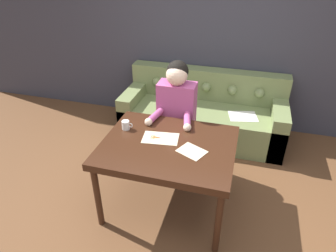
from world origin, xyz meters
TOP-DOWN VIEW (x-y plane):
  - ground_plane at (0.00, 0.00)m, footprint 16.00×16.00m
  - wall_back at (0.00, 1.90)m, footprint 8.00×0.06m
  - dining_table at (-0.13, 0.01)m, footprint 1.23×0.98m
  - couch at (-0.03, 1.48)m, footprint 2.18×0.86m
  - person at (-0.21, 0.65)m, footprint 0.48×0.56m
  - pattern_paper_main at (-0.22, 0.07)m, footprint 0.36×0.25m
  - pattern_paper_offcut at (0.11, -0.05)m, footprint 0.29×0.27m
  - scissors at (-0.26, 0.07)m, footprint 0.20×0.07m
  - mug at (-0.60, 0.14)m, footprint 0.11×0.08m

SIDE VIEW (x-z plane):
  - ground_plane at x=0.00m, z-range 0.00..0.00m
  - couch at x=-0.03m, z-range -0.13..0.74m
  - dining_table at x=-0.13m, z-range 0.30..1.06m
  - person at x=-0.21m, z-range 0.03..1.36m
  - pattern_paper_main at x=-0.22m, z-range 0.76..0.76m
  - pattern_paper_offcut at x=0.11m, z-range 0.76..0.76m
  - scissors at x=-0.26m, z-range 0.76..0.76m
  - mug at x=-0.60m, z-range 0.76..0.85m
  - wall_back at x=0.00m, z-range 0.00..2.60m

